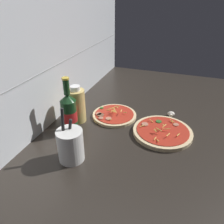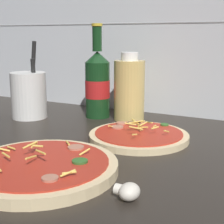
{
  "view_description": "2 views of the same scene",
  "coord_description": "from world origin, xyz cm",
  "px_view_note": "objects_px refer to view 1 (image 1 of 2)",
  "views": [
    {
      "loc": [
        -96.73,
        -15.93,
        62.87
      ],
      "look_at": [
        -11.03,
        14.77,
        11.12
      ],
      "focal_mm": 35.0,
      "sensor_mm": 36.0,
      "label": 1
    },
    {
      "loc": [
        29.5,
        -54.67,
        26.65
      ],
      "look_at": [
        -7.24,
        15.75,
        8.7
      ],
      "focal_mm": 55.0,
      "sensor_mm": 36.0,
      "label": 2
    }
  ],
  "objects_px": {
    "beer_bottle": "(69,113)",
    "oil_bottle": "(77,105)",
    "mushroom_left": "(171,114)",
    "utensil_crock": "(70,145)",
    "pizza_far": "(114,115)",
    "pizza_near": "(162,132)"
  },
  "relations": [
    {
      "from": "beer_bottle",
      "to": "oil_bottle",
      "type": "distance_m",
      "value": 0.1
    },
    {
      "from": "oil_bottle",
      "to": "mushroom_left",
      "type": "distance_m",
      "value": 0.51
    },
    {
      "from": "mushroom_left",
      "to": "beer_bottle",
      "type": "bearing_deg",
      "value": 124.73
    },
    {
      "from": "beer_bottle",
      "to": "utensil_crock",
      "type": "distance_m",
      "value": 0.2
    },
    {
      "from": "beer_bottle",
      "to": "mushroom_left",
      "type": "distance_m",
      "value": 0.54
    },
    {
      "from": "utensil_crock",
      "to": "oil_bottle",
      "type": "bearing_deg",
      "value": 22.72
    },
    {
      "from": "beer_bottle",
      "to": "oil_bottle",
      "type": "bearing_deg",
      "value": 7.54
    },
    {
      "from": "utensil_crock",
      "to": "mushroom_left",
      "type": "bearing_deg",
      "value": -35.24
    },
    {
      "from": "pizza_far",
      "to": "utensil_crock",
      "type": "distance_m",
      "value": 0.38
    },
    {
      "from": "utensil_crock",
      "to": "pizza_near",
      "type": "bearing_deg",
      "value": -46.91
    },
    {
      "from": "pizza_near",
      "to": "beer_bottle",
      "type": "xyz_separation_m",
      "value": [
        -0.12,
        0.42,
        0.09
      ]
    },
    {
      "from": "pizza_far",
      "to": "oil_bottle",
      "type": "relative_size",
      "value": 1.21
    },
    {
      "from": "pizza_near",
      "to": "utensil_crock",
      "type": "relative_size",
      "value": 1.24
    },
    {
      "from": "oil_bottle",
      "to": "mushroom_left",
      "type": "xyz_separation_m",
      "value": [
        0.21,
        -0.45,
        -0.08
      ]
    },
    {
      "from": "pizza_near",
      "to": "mushroom_left",
      "type": "height_order",
      "value": "pizza_near"
    },
    {
      "from": "beer_bottle",
      "to": "mushroom_left",
      "type": "height_order",
      "value": "beer_bottle"
    },
    {
      "from": "pizza_far",
      "to": "oil_bottle",
      "type": "height_order",
      "value": "oil_bottle"
    },
    {
      "from": "pizza_far",
      "to": "beer_bottle",
      "type": "height_order",
      "value": "beer_bottle"
    },
    {
      "from": "pizza_far",
      "to": "utensil_crock",
      "type": "height_order",
      "value": "utensil_crock"
    },
    {
      "from": "mushroom_left",
      "to": "pizza_far",
      "type": "bearing_deg",
      "value": 110.31
    },
    {
      "from": "beer_bottle",
      "to": "utensil_crock",
      "type": "relative_size",
      "value": 1.22
    },
    {
      "from": "beer_bottle",
      "to": "utensil_crock",
      "type": "bearing_deg",
      "value": -149.98
    }
  ]
}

